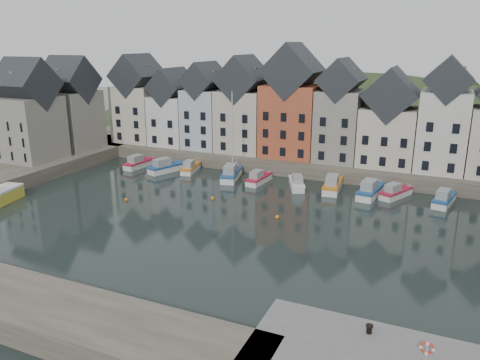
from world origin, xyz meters
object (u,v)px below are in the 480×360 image
Objects in this scene: boat_d at (231,174)px; mooring_bollard at (369,329)px; life_ring_post at (427,348)px; boat_a at (139,163)px.

boat_d is 23.47× the size of mooring_bollard.
boat_d is at bearing 129.21° from life_ring_post.
boat_d reaches higher than mooring_bollard.
mooring_bollard is 3.78m from life_ring_post.
boat_a is 4.81× the size of life_ring_post.
life_ring_post is at bearing -64.23° from boat_d.
life_ring_post is (3.44, -1.48, 0.55)m from mooring_bollard.
boat_a is 0.48× the size of boat_d.
mooring_bollard is (42.34, -34.17, 1.61)m from boat_a.
mooring_bollard is at bearing -66.57° from boat_d.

